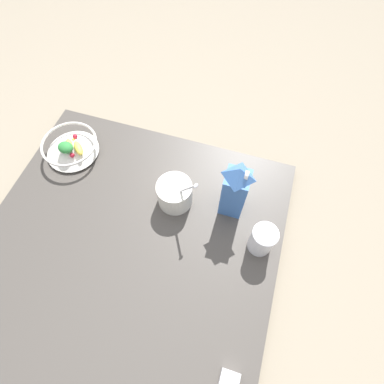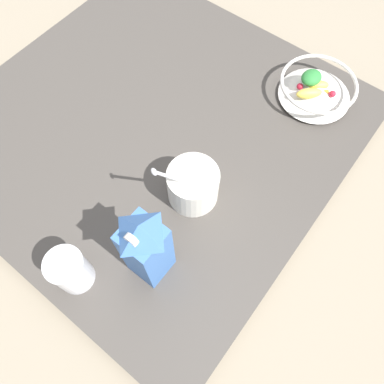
% 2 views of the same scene
% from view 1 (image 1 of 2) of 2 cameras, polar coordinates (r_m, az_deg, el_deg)
% --- Properties ---
extents(ground_plane, '(6.00, 6.00, 0.00)m').
position_cam_1_polar(ground_plane, '(1.12, -12.12, -11.06)').
color(ground_plane, gray).
extents(countertop, '(1.04, 1.04, 0.04)m').
position_cam_1_polar(countertop, '(1.10, -12.30, -10.77)').
color(countertop, '#47423D').
rests_on(countertop, ground_plane).
extents(fruit_bowl, '(0.22, 0.22, 0.09)m').
position_cam_1_polar(fruit_bowl, '(1.31, -22.09, 7.98)').
color(fruit_bowl, silver).
rests_on(fruit_bowl, countertop).
extents(milk_carton, '(0.08, 0.08, 0.26)m').
position_cam_1_polar(milk_carton, '(1.02, 8.21, 0.41)').
color(milk_carton, '#3D6BB2').
rests_on(milk_carton, countertop).
extents(yogurt_tub, '(0.13, 0.16, 0.22)m').
position_cam_1_polar(yogurt_tub, '(1.08, -3.31, -0.17)').
color(yogurt_tub, silver).
rests_on(yogurt_tub, countertop).
extents(drinking_cup, '(0.09, 0.09, 0.12)m').
position_cam_1_polar(drinking_cup, '(1.03, 13.26, -8.79)').
color(drinking_cup, white).
rests_on(drinking_cup, countertop).
extents(spice_jar, '(0.05, 0.05, 0.03)m').
position_cam_1_polar(spice_jar, '(1.01, 7.05, -32.14)').
color(spice_jar, silver).
rests_on(spice_jar, countertop).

